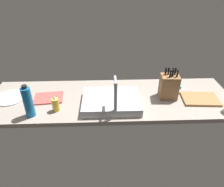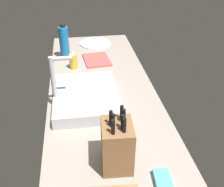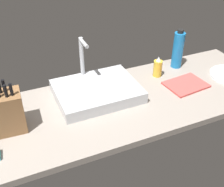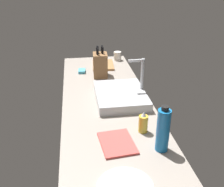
% 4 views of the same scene
% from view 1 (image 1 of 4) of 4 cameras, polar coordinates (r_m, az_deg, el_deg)
% --- Properties ---
extents(countertop_slab, '(2.00, 0.61, 0.04)m').
position_cam_1_polar(countertop_slab, '(1.73, -0.34, -1.66)').
color(countertop_slab, gray).
rests_on(countertop_slab, ground).
extents(sink_basin, '(0.44, 0.34, 0.06)m').
position_cam_1_polar(sink_basin, '(1.62, -0.21, -2.15)').
color(sink_basin, '#B7BABF').
rests_on(sink_basin, countertop_slab).
extents(faucet, '(0.06, 0.12, 0.28)m').
position_cam_1_polar(faucet, '(1.42, 0.88, -1.13)').
color(faucet, '#B7BABF').
rests_on(faucet, countertop_slab).
extents(knife_block, '(0.15, 0.12, 0.26)m').
position_cam_1_polar(knife_block, '(1.73, 15.25, 1.89)').
color(knife_block, brown).
rests_on(knife_block, countertop_slab).
extents(cutting_board, '(0.30, 0.21, 0.02)m').
position_cam_1_polar(cutting_board, '(1.83, 22.92, -1.36)').
color(cutting_board, '#9E7042').
rests_on(cutting_board, countertop_slab).
extents(soap_bottle, '(0.05, 0.05, 0.13)m').
position_cam_1_polar(soap_bottle, '(1.60, -15.15, -2.83)').
color(soap_bottle, gold).
rests_on(soap_bottle, countertop_slab).
extents(water_bottle, '(0.07, 0.07, 0.25)m').
position_cam_1_polar(water_bottle, '(1.57, -21.94, -2.13)').
color(water_bottle, '#1970B7').
rests_on(water_bottle, countertop_slab).
extents(dinner_plate, '(0.24, 0.24, 0.01)m').
position_cam_1_polar(dinner_plate, '(1.90, -26.01, -1.00)').
color(dinner_plate, white).
rests_on(dinner_plate, countertop_slab).
extents(dish_towel, '(0.24, 0.19, 0.01)m').
position_cam_1_polar(dish_towel, '(1.78, -16.95, -1.15)').
color(dish_towel, '#CC4C47').
rests_on(dish_towel, countertop_slab).
extents(dish_sponge, '(0.09, 0.07, 0.02)m').
position_cam_1_polar(dish_sponge, '(1.94, 16.87, 1.92)').
color(dish_sponge, '#4CA3BC').
rests_on(dish_sponge, countertop_slab).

